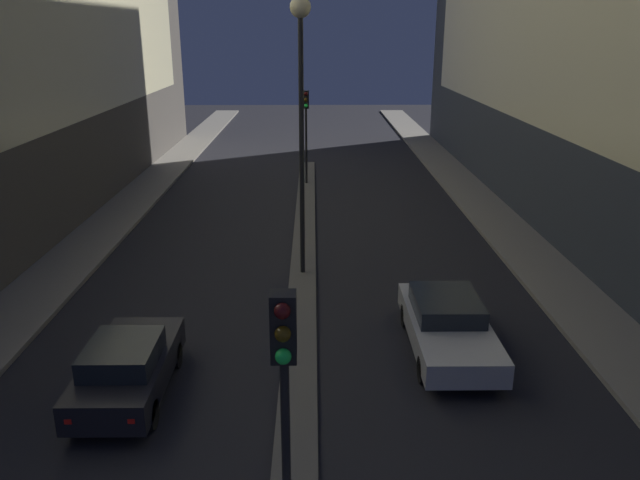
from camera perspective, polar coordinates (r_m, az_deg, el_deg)
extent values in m
cube|color=#56544F|center=(23.16, -1.50, -1.21)|extent=(0.88, 33.00, 0.12)
cube|color=black|center=(7.63, -3.36, -7.96)|extent=(0.32, 0.28, 0.90)
sphere|color=#4C0F0F|center=(7.34, -3.47, -6.50)|extent=(0.20, 0.20, 0.20)
sphere|color=#4C380A|center=(7.47, -3.43, -8.58)|extent=(0.20, 0.20, 0.20)
sphere|color=#1EEA4C|center=(7.61, -3.38, -10.58)|extent=(0.20, 0.20, 0.20)
cylinder|color=black|center=(33.22, -1.27, 8.55)|extent=(0.12, 0.12, 3.95)
cube|color=black|center=(32.88, -1.30, 12.72)|extent=(0.32, 0.28, 0.90)
sphere|color=#4C0F0F|center=(32.67, -1.31, 13.21)|extent=(0.20, 0.20, 0.20)
sphere|color=#4C380A|center=(32.70, -1.30, 12.69)|extent=(0.20, 0.20, 0.20)
sphere|color=#1EEA4C|center=(32.73, -1.30, 12.17)|extent=(0.20, 0.20, 0.20)
cylinder|color=black|center=(20.10, -1.69, 8.10)|extent=(0.16, 0.16, 8.26)
sphere|color=#F9EAB2|center=(19.76, -1.81, 20.52)|extent=(0.64, 0.64, 0.64)
cube|color=black|center=(15.00, -17.09, -11.27)|extent=(1.76, 4.02, 0.67)
cube|color=black|center=(14.48, -17.63, -9.87)|extent=(1.50, 1.81, 0.48)
cube|color=red|center=(13.57, -22.05, -15.14)|extent=(0.14, 0.04, 0.10)
cube|color=red|center=(13.19, -16.87, -15.58)|extent=(0.14, 0.04, 0.10)
cylinder|color=black|center=(16.42, -18.41, -10.01)|extent=(0.22, 0.64, 0.64)
cylinder|color=black|center=(16.02, -13.08, -10.24)|extent=(0.22, 0.64, 0.64)
cylinder|color=black|center=(14.41, -21.37, -14.68)|extent=(0.22, 0.64, 0.64)
cylinder|color=black|center=(13.96, -15.24, -15.15)|extent=(0.22, 0.64, 0.64)
cube|color=#B2B2B7|center=(16.52, 11.61, -8.02)|extent=(1.94, 4.74, 0.60)
cube|color=black|center=(16.60, 11.48, -5.82)|extent=(1.65, 2.13, 0.46)
cube|color=red|center=(18.50, 8.06, -4.71)|extent=(0.14, 0.04, 0.10)
cube|color=red|center=(18.75, 12.19, -4.63)|extent=(0.14, 0.04, 0.10)
cylinder|color=black|center=(17.80, 7.85, -6.85)|extent=(0.22, 0.64, 0.64)
cylinder|color=black|center=(18.13, 13.29, -6.71)|extent=(0.22, 0.64, 0.64)
cylinder|color=black|center=(15.23, 9.44, -11.61)|extent=(0.22, 0.64, 0.64)
cylinder|color=black|center=(15.62, 15.80, -11.30)|extent=(0.22, 0.64, 0.64)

